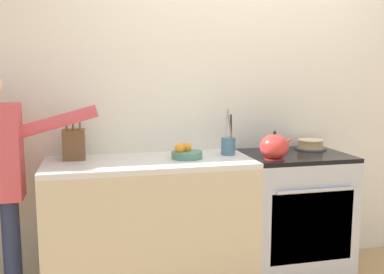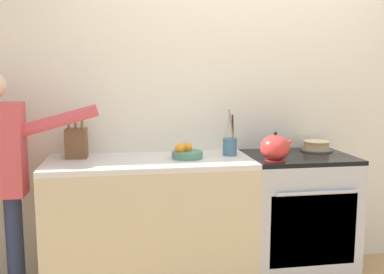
{
  "view_description": "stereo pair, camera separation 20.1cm",
  "coord_description": "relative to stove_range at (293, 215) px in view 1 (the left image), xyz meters",
  "views": [
    {
      "loc": [
        -1.08,
        -2.49,
        1.48
      ],
      "look_at": [
        -0.43,
        0.26,
        1.07
      ],
      "focal_mm": 40.0,
      "sensor_mm": 36.0,
      "label": 1
    },
    {
      "loc": [
        -0.88,
        -2.53,
        1.48
      ],
      "look_at": [
        -0.43,
        0.26,
        1.07
      ],
      "focal_mm": 40.0,
      "sensor_mm": 36.0,
      "label": 2
    }
  ],
  "objects": [
    {
      "name": "wall_back",
      "position": [
        -0.35,
        0.31,
        0.84
      ],
      "size": [
        8.0,
        0.04,
        2.6
      ],
      "color": "silver",
      "rests_on": "ground_plane"
    },
    {
      "name": "counter_cabinet",
      "position": [
        -1.06,
        0.0,
        -0.0
      ],
      "size": [
        1.38,
        0.58,
        0.92
      ],
      "color": "beige",
      "rests_on": "ground_plane"
    },
    {
      "name": "stove_range",
      "position": [
        0.0,
        0.0,
        0.0
      ],
      "size": [
        0.73,
        0.62,
        0.92
      ],
      "color": "#B7BABF",
      "rests_on": "ground_plane"
    },
    {
      "name": "layer_cake",
      "position": [
        0.2,
        0.14,
        0.5
      ],
      "size": [
        0.24,
        0.24,
        0.07
      ],
      "color": "#4C4C51",
      "rests_on": "stove_range"
    },
    {
      "name": "tea_kettle",
      "position": [
        -0.23,
        -0.16,
        0.55
      ],
      "size": [
        0.24,
        0.2,
        0.19
      ],
      "color": "red",
      "rests_on": "stove_range"
    },
    {
      "name": "knife_block",
      "position": [
        -1.54,
        0.15,
        0.56
      ],
      "size": [
        0.14,
        0.14,
        0.3
      ],
      "color": "brown",
      "rests_on": "counter_cabinet"
    },
    {
      "name": "utensil_crock",
      "position": [
        -0.49,
        0.07,
        0.53
      ],
      "size": [
        0.1,
        0.1,
        0.33
      ],
      "color": "#477084",
      "rests_on": "counter_cabinet"
    },
    {
      "name": "fruit_bowl",
      "position": [
        -0.8,
        0.01,
        0.5
      ],
      "size": [
        0.21,
        0.21,
        0.1
      ],
      "color": "#4C7F66",
      "rests_on": "counter_cabinet"
    }
  ]
}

